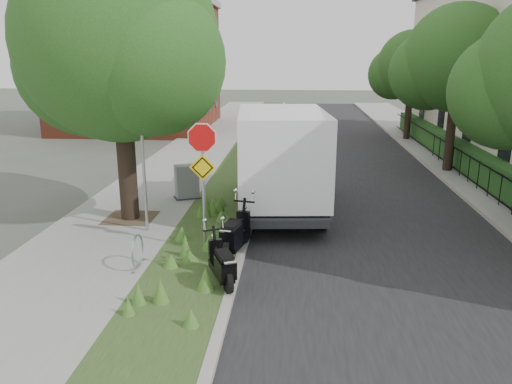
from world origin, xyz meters
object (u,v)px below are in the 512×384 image
at_px(box_truck, 280,156).
at_px(utility_cabinet, 187,182).
at_px(scooter_near, 223,268).
at_px(sign_assembly, 203,161).
at_px(scooter_far, 234,238).

distance_m(box_truck, utility_cabinet, 3.41).
relative_size(scooter_near, box_truck, 0.24).
distance_m(sign_assembly, scooter_near, 2.74).
bearing_deg(box_truck, utility_cabinet, 163.97).
bearing_deg(utility_cabinet, scooter_far, -65.44).
bearing_deg(box_truck, sign_assembly, -115.60).
bearing_deg(sign_assembly, utility_cabinet, 107.48).
distance_m(sign_assembly, utility_cabinet, 4.95).
bearing_deg(sign_assembly, scooter_far, -20.00).
bearing_deg(scooter_near, scooter_far, 88.67).
distance_m(sign_assembly, box_truck, 3.98).
distance_m(sign_assembly, scooter_far, 1.97).
xyz_separation_m(box_truck, utility_cabinet, (-3.10, 0.89, -1.11)).
bearing_deg(box_truck, scooter_near, -100.23).
height_order(scooter_near, scooter_far, scooter_far).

